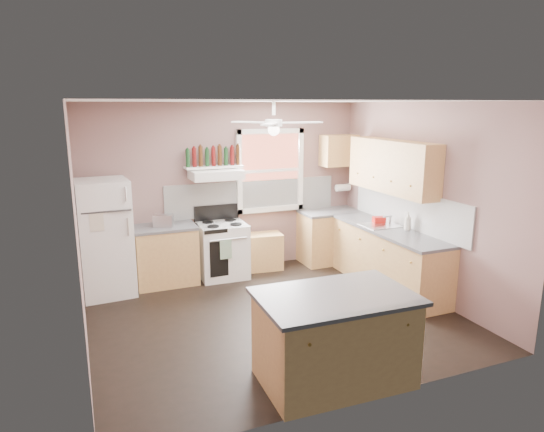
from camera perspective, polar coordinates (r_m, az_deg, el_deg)
name	(u,v)px	position (r m, az deg, el deg)	size (l,w,h in m)	color
floor	(274,316)	(6.39, 0.19, -11.64)	(4.50, 4.50, 0.00)	black
ceiling	(274,101)	(5.80, 0.21, 13.36)	(4.50, 4.50, 0.00)	white
wall_back	(226,188)	(7.83, -5.47, 3.29)	(4.50, 0.05, 2.70)	#7D5E59
wall_right	(423,200)	(7.12, 17.39, 1.77)	(0.05, 4.00, 2.70)	#7D5E59
wall_left	(75,232)	(5.52, -22.18, -1.74)	(0.05, 4.00, 2.70)	#7D5E59
backsplash_back	(253,197)	(7.96, -2.26, 2.22)	(2.90, 0.03, 0.55)	white
backsplash_right	(407,209)	(7.36, 15.58, 0.85)	(0.03, 2.60, 0.55)	white
window_view	(270,171)	(7.99, -0.25, 5.37)	(1.00, 0.02, 1.20)	brown
window_frame	(270,171)	(7.97, -0.18, 5.34)	(1.16, 0.07, 1.36)	white
refrigerator	(105,238)	(7.20, -19.08, -2.48)	(0.70, 0.68, 1.66)	white
base_cabinet_left	(166,256)	(7.50, -12.39, -4.63)	(0.90, 0.60, 0.86)	#B1804A
counter_left	(164,227)	(7.38, -12.56, -1.30)	(0.92, 0.62, 0.04)	#4D4D50
toaster	(163,221)	(7.30, -12.65, -0.57)	(0.28, 0.16, 0.18)	silver
stove	(223,250)	(7.65, -5.84, -4.04)	(0.73, 0.64, 0.86)	white
range_hood	(216,174)	(7.46, -6.60, 4.88)	(0.78, 0.50, 0.14)	white
bottle_shelf	(214,167)	(7.56, -6.87, 5.75)	(0.90, 0.26, 0.03)	white
cart	(264,253)	(8.00, -0.90, -4.32)	(0.56, 0.37, 0.56)	#B1804A
base_cabinet_corner	(330,237)	(8.41, 6.82, -2.49)	(1.00, 0.60, 0.86)	#B1804A
base_cabinet_right	(388,259)	(7.38, 13.47, -4.98)	(0.60, 2.20, 0.86)	#B1804A
counter_corner	(331,212)	(8.30, 6.90, 0.50)	(1.02, 0.62, 0.04)	#4D4D50
counter_right	(389,230)	(7.25, 13.59, -1.61)	(0.62, 2.22, 0.04)	#4D4D50
sink	(381,226)	(7.40, 12.70, -1.14)	(0.55, 0.45, 0.03)	silver
faucet	(390,220)	(7.48, 13.74, -0.46)	(0.03, 0.03, 0.14)	silver
upper_cabinet_right	(392,166)	(7.32, 13.95, 5.70)	(0.33, 1.80, 0.76)	#B1804A
upper_cabinet_corner	(339,150)	(8.35, 7.87, 7.64)	(0.60, 0.33, 0.52)	#B1804A
paper_towel	(343,188)	(8.52, 8.34, 3.32)	(0.12, 0.12, 0.26)	white
island	(334,340)	(4.90, 7.35, -14.25)	(1.41, 0.89, 0.86)	#B1804A
island_top	(336,297)	(4.71, 7.51, -9.38)	(1.49, 0.97, 0.04)	#4D4D50
ceiling_fan_hub	(274,123)	(5.81, 0.21, 10.89)	(0.20, 0.20, 0.08)	white
soap_bottle	(408,221)	(7.19, 15.69, -0.59)	(0.10, 0.10, 0.27)	silver
red_caddy	(379,220)	(7.53, 12.47, -0.46)	(0.18, 0.12, 0.10)	red
wine_bottles	(214,157)	(7.55, -6.87, 6.96)	(0.86, 0.06, 0.31)	#143819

